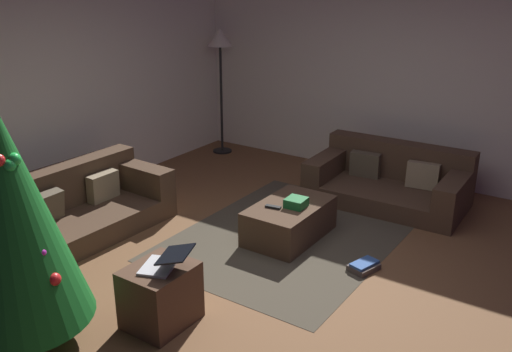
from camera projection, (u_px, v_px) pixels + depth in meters
ground_plane at (280, 278)px, 5.06m from camera, size 6.40×6.40×0.00m
rear_partition at (41, 93)px, 6.26m from camera, size 6.40×0.12×2.60m
corner_partition at (414, 79)px, 7.05m from camera, size 0.12×6.40×2.60m
couch_left at (79, 208)px, 5.87m from camera, size 1.82×0.94×0.67m
couch_right at (390, 181)px, 6.66m from camera, size 1.03×1.79×0.65m
ottoman at (289, 221)px, 5.77m from camera, size 0.97×0.60×0.36m
gift_box at (296, 203)px, 5.63m from camera, size 0.21×0.20×0.09m
tv_remote at (273, 207)px, 5.62m from camera, size 0.07×0.17×0.02m
christmas_tree at (6, 211)px, 3.80m from camera, size 1.02×1.02×1.99m
side_table at (160, 295)px, 4.35m from camera, size 0.52×0.44×0.48m
laptop at (165, 262)px, 4.23m from camera, size 0.41×0.45×0.16m
book_stack at (364, 266)px, 5.18m from camera, size 0.31×0.26×0.08m
corner_lamp at (220, 47)px, 7.99m from camera, size 0.36×0.36×1.81m
area_rug at (289, 236)px, 5.83m from camera, size 2.60×2.00×0.01m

